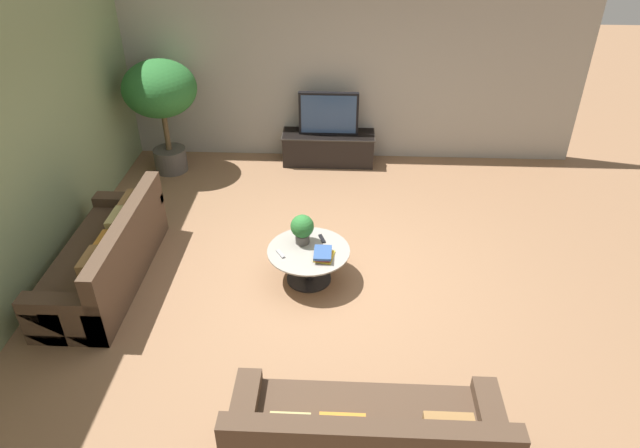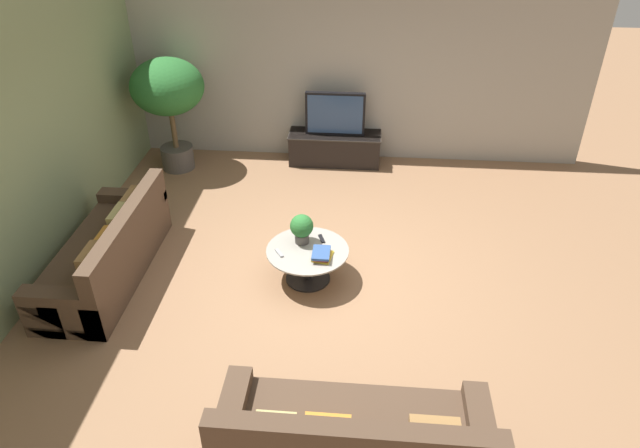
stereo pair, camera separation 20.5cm
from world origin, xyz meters
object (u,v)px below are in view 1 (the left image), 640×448
object	(u,v)px
media_console	(328,147)
coffee_table	(309,259)
couch_by_wall	(107,259)
potted_palm_tall	(161,95)
couch_near_entry	(366,441)
television	(329,114)
potted_plant_tabletop	(302,228)

from	to	relation	value
media_console	coffee_table	size ratio (longest dim) A/B	1.54
couch_by_wall	potted_palm_tall	size ratio (longest dim) A/B	1.26
couch_near_entry	television	bearing A→B (deg)	-84.80
media_console	couch_near_entry	world-z (taller)	couch_near_entry
media_console	couch_by_wall	bearing A→B (deg)	-127.68
television	coffee_table	world-z (taller)	television
media_console	potted_plant_tabletop	size ratio (longest dim) A/B	4.05
couch_near_entry	potted_plant_tabletop	world-z (taller)	couch_near_entry
media_console	coffee_table	distance (m)	3.00
television	couch_near_entry	size ratio (longest dim) A/B	0.43
coffee_table	potted_palm_tall	bearing A→B (deg)	131.42
media_console	potted_plant_tabletop	world-z (taller)	potted_plant_tabletop
couch_by_wall	potted_plant_tabletop	bearing A→B (deg)	96.46
media_console	coffee_table	xyz separation A→B (m)	(-0.12, -2.99, 0.03)
couch_by_wall	couch_near_entry	bearing A→B (deg)	52.11
television	media_console	bearing A→B (deg)	90.00
television	potted_plant_tabletop	world-z (taller)	television
couch_by_wall	couch_near_entry	xyz separation A→B (m)	(2.88, -2.24, -0.00)
media_console	coffee_table	bearing A→B (deg)	-92.22
media_console	potted_plant_tabletop	distance (m)	2.88
television	potted_palm_tall	xyz separation A→B (m)	(-2.41, -0.39, 0.40)
television	couch_by_wall	bearing A→B (deg)	-127.70
potted_plant_tabletop	potted_palm_tall	bearing A→B (deg)	132.02
media_console	television	xyz separation A→B (m)	(0.00, -0.00, 0.56)
coffee_table	couch_near_entry	bearing A→B (deg)	-75.63
television	couch_near_entry	bearing A→B (deg)	-84.80
television	coffee_table	distance (m)	3.04
media_console	couch_near_entry	distance (m)	5.37
television	couch_near_entry	world-z (taller)	television
potted_palm_tall	potted_plant_tabletop	distance (m)	3.37
television	couch_near_entry	xyz separation A→B (m)	(0.49, -5.34, -0.53)
coffee_table	potted_plant_tabletop	world-z (taller)	potted_plant_tabletop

